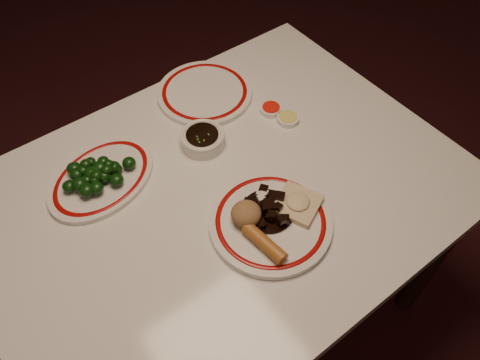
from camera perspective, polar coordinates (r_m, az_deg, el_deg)
name	(u,v)px	position (r m, az deg, el deg)	size (l,w,h in m)	color
ground	(229,307)	(1.84, -1.36, -15.17)	(7.00, 7.00, 0.00)	black
dining_table	(224,209)	(1.26, -1.92, -3.56)	(1.20, 0.90, 0.75)	silver
main_plate	(270,222)	(1.12, 3.73, -5.12)	(0.34, 0.34, 0.02)	silver
rice_mound	(246,214)	(1.09, 0.75, -4.13)	(0.07, 0.07, 0.05)	#9A6E48
spring_roll	(264,243)	(1.06, 2.99, -7.66)	(0.03, 0.03, 0.12)	#A96729
fried_wonton	(298,203)	(1.13, 7.04, -2.86)	(0.13, 0.13, 0.03)	beige
stirfry_heap	(267,210)	(1.11, 3.35, -3.63)	(0.13, 0.13, 0.03)	black
broccoli_plate	(102,178)	(1.25, -16.50, 0.22)	(0.35, 0.32, 0.02)	silver
broccoli_pile	(95,174)	(1.22, -17.22, 0.69)	(0.19, 0.13, 0.05)	#23471C
soy_bowl	(203,140)	(1.27, -4.58, 4.93)	(0.12, 0.12, 0.04)	silver
sweet_sour_dish	(271,109)	(1.37, 3.79, 8.61)	(0.06, 0.06, 0.02)	silver
mustard_dish	(288,119)	(1.34, 5.86, 7.46)	(0.06, 0.06, 0.02)	silver
far_plate	(205,93)	(1.42, -4.33, 10.59)	(0.29, 0.29, 0.02)	silver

